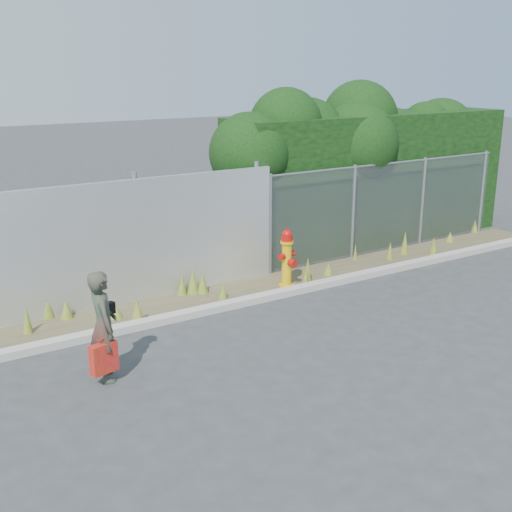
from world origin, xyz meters
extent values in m
plane|color=#343537|center=(0.00, 0.00, 0.00)|extent=(80.00, 80.00, 0.00)
cube|color=#A39E93|center=(0.00, 1.80, 0.06)|extent=(16.00, 0.22, 0.12)
cube|color=#4E432C|center=(0.00, 2.40, 0.01)|extent=(16.00, 1.20, 0.01)
cone|color=#5B6F21|center=(-2.22, 1.99, 0.22)|extent=(0.23, 0.23, 0.44)
cone|color=#5B6F21|center=(-2.19, 1.96, 0.19)|extent=(0.10, 0.10, 0.37)
cone|color=#5B6F21|center=(4.77, 2.07, 0.16)|extent=(0.17, 0.17, 0.33)
cone|color=#5B6F21|center=(3.79, 2.42, 0.20)|extent=(0.14, 0.14, 0.40)
cone|color=#5B6F21|center=(-1.01, 2.80, 0.21)|extent=(0.17, 0.17, 0.42)
cone|color=#5B6F21|center=(1.37, 2.16, 0.25)|extent=(0.16, 0.16, 0.50)
cone|color=#5B6F21|center=(1.98, 2.29, 0.13)|extent=(0.21, 0.21, 0.25)
cone|color=#5B6F21|center=(1.24, 2.05, 0.19)|extent=(0.14, 0.14, 0.37)
cone|color=#5B6F21|center=(-3.14, 2.81, 0.16)|extent=(0.22, 0.22, 0.33)
cone|color=#5B6F21|center=(-0.65, 2.69, 0.21)|extent=(0.22, 0.22, 0.43)
cone|color=#5B6F21|center=(-3.84, 2.52, 0.23)|extent=(0.16, 0.16, 0.46)
cone|color=#5B6F21|center=(-2.44, 2.38, 0.10)|extent=(0.23, 0.23, 0.20)
cone|color=#5B6F21|center=(-0.81, 2.77, 0.23)|extent=(0.24, 0.24, 0.46)
cone|color=#5B6F21|center=(-3.39, 3.01, 0.27)|extent=(0.21, 0.21, 0.55)
cone|color=#5B6F21|center=(6.01, 2.70, 0.12)|extent=(0.22, 0.22, 0.25)
cone|color=#5B6F21|center=(3.12, 2.78, 0.19)|extent=(0.09, 0.09, 0.38)
cone|color=#5B6F21|center=(4.34, 2.54, 0.26)|extent=(0.18, 0.18, 0.52)
cone|color=#5B6F21|center=(7.26, 3.02, 0.17)|extent=(0.19, 0.19, 0.34)
cone|color=#5B6F21|center=(-0.49, 2.20, 0.16)|extent=(0.18, 0.18, 0.32)
cone|color=#5B6F21|center=(4.78, 2.10, 0.22)|extent=(0.17, 0.17, 0.43)
cube|color=#BBBEC2|center=(-3.25, 3.00, 1.10)|extent=(8.50, 0.08, 2.20)
cylinder|color=gray|center=(-1.70, 3.12, 1.15)|extent=(0.10, 0.10, 2.30)
cylinder|color=gray|center=(0.80, 3.12, 1.15)|extent=(0.10, 0.10, 2.30)
cube|color=gray|center=(4.25, 3.00, 1.00)|extent=(6.50, 0.03, 2.00)
cylinder|color=gray|center=(4.25, 3.00, 2.00)|extent=(6.50, 0.04, 0.04)
cylinder|color=gray|center=(1.05, 3.00, 1.02)|extent=(0.07, 0.07, 2.05)
cylinder|color=gray|center=(3.20, 3.00, 1.02)|extent=(0.07, 0.07, 2.05)
cylinder|color=gray|center=(5.30, 3.00, 1.02)|extent=(0.07, 0.07, 2.05)
cylinder|color=gray|center=(7.40, 3.00, 1.02)|extent=(0.07, 0.07, 2.05)
cube|color=black|center=(4.55, 4.00, 1.50)|extent=(7.30, 1.60, 3.00)
sphere|color=black|center=(1.11, 3.85, 2.34)|extent=(1.67, 1.67, 1.67)
sphere|color=black|center=(2.12, 4.03, 2.86)|extent=(1.56, 1.56, 1.56)
sphere|color=black|center=(2.83, 4.25, 2.52)|extent=(1.77, 1.77, 1.77)
sphere|color=black|center=(3.93, 3.83, 2.35)|extent=(1.89, 1.89, 1.89)
sphere|color=black|center=(4.38, 4.27, 2.87)|extent=(1.76, 1.76, 1.76)
sphere|color=black|center=(5.23, 4.11, 2.40)|extent=(1.43, 1.43, 1.43)
sphere|color=black|center=(6.33, 4.04, 2.61)|extent=(1.22, 1.22, 1.22)
sphere|color=black|center=(7.07, 4.20, 2.41)|extent=(1.74, 1.74, 1.74)
cylinder|color=#DCA90B|center=(0.88, 2.17, 0.03)|extent=(0.29, 0.29, 0.06)
cylinder|color=#DCA90B|center=(0.88, 2.17, 0.43)|extent=(0.18, 0.18, 0.87)
cylinder|color=#DCA90B|center=(0.88, 2.17, 0.89)|extent=(0.25, 0.25, 0.05)
cylinder|color=#B20F0A|center=(0.88, 2.17, 0.96)|extent=(0.21, 0.21, 0.10)
sphere|color=#B20F0A|center=(0.88, 2.17, 1.03)|extent=(0.19, 0.19, 0.19)
cylinder|color=#B20F0A|center=(0.88, 2.17, 1.13)|extent=(0.05, 0.05, 0.05)
cylinder|color=#B20F0A|center=(0.73, 2.17, 0.63)|extent=(0.10, 0.11, 0.11)
cylinder|color=#B20F0A|center=(1.02, 2.17, 0.63)|extent=(0.10, 0.11, 0.11)
cylinder|color=#B20F0A|center=(0.88, 2.03, 0.51)|extent=(0.15, 0.12, 0.15)
imported|color=#0E5940|center=(-3.31, 0.43, 0.76)|extent=(0.43, 0.60, 1.52)
cube|color=#B10A23|center=(-3.39, 0.25, 0.39)|extent=(0.37, 0.14, 0.41)
cylinder|color=#B10A23|center=(-3.39, 0.25, 0.66)|extent=(0.18, 0.02, 0.02)
cube|color=black|center=(-3.20, 0.54, 0.94)|extent=(0.22, 0.09, 0.16)
camera|label=1|loc=(-5.81, -7.27, 4.07)|focal=45.00mm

